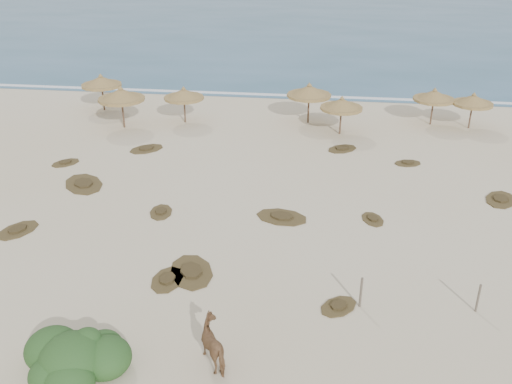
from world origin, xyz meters
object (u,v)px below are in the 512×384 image
palapa_0 (121,95)px  bush (74,360)px  palapa_1 (101,82)px  horse (216,344)px

palapa_0 → bush: palapa_0 is taller
palapa_0 → palapa_1: palapa_0 is taller
palapa_0 → palapa_1: 4.72m
palapa_1 → bush: bearing=-71.1°
palapa_0 → horse: palapa_0 is taller
horse → palapa_1: bearing=-99.2°
palapa_1 → horse: size_ratio=1.73×
horse → palapa_0: bearing=-101.0°
palapa_0 → palapa_1: size_ratio=1.22×
bush → horse: bearing=13.2°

